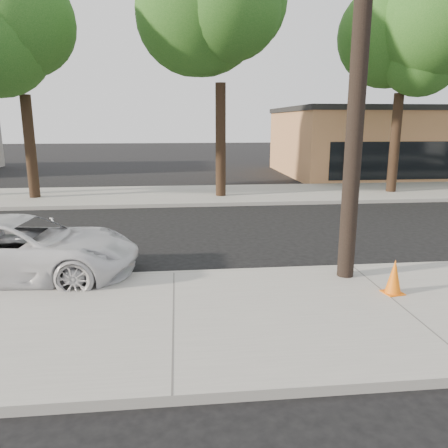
{
  "coord_description": "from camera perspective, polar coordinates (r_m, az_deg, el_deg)",
  "views": [
    {
      "loc": [
        0.13,
        -11.11,
        3.32
      ],
      "look_at": [
        1.17,
        -1.3,
        1.0
      ],
      "focal_mm": 35.0,
      "sensor_mm": 36.0,
      "label": 1
    }
  ],
  "objects": [
    {
      "name": "tree_d",
      "position": [
        21.77,
        23.03,
        20.29
      ],
      "size": [
        4.5,
        4.35,
        8.75
      ],
      "color": "black",
      "rests_on": "far_sidewalk"
    },
    {
      "name": "tree_c",
      "position": [
        19.2,
        0.29,
        24.01
      ],
      "size": [
        4.96,
        4.8,
        9.55
      ],
      "color": "black",
      "rests_on": "far_sidewalk"
    },
    {
      "name": "traffic_cone",
      "position": [
        8.85,
        21.32,
        -6.47
      ],
      "size": [
        0.4,
        0.4,
        0.67
      ],
      "rotation": [
        0.0,
        0.0,
        0.18
      ],
      "color": "orange",
      "rests_on": "near_sidewalk"
    },
    {
      "name": "ground",
      "position": [
        11.59,
        -6.48,
        -3.49
      ],
      "size": [
        120.0,
        120.0,
        0.0
      ],
      "primitive_type": "plane",
      "color": "black",
      "rests_on": "ground"
    },
    {
      "name": "police_cruiser",
      "position": [
        10.24,
        -25.0,
        -2.95
      ],
      "size": [
        5.07,
        2.61,
        1.37
      ],
      "primitive_type": "imported",
      "rotation": [
        0.0,
        0.0,
        1.5
      ],
      "color": "silver",
      "rests_on": "ground"
    },
    {
      "name": "utility_pole",
      "position": [
        9.2,
        17.37,
        21.29
      ],
      "size": [
        1.4,
        0.34,
        9.0
      ],
      "color": "black",
      "rests_on": "near_sidewalk"
    },
    {
      "name": "building_main",
      "position": [
        31.44,
        24.61,
        9.65
      ],
      "size": [
        18.0,
        10.0,
        4.0
      ],
      "primitive_type": "cube",
      "color": "#B37C4A",
      "rests_on": "ground"
    },
    {
      "name": "near_sidewalk",
      "position": [
        7.54,
        -6.63,
        -12.34
      ],
      "size": [
        90.0,
        4.4,
        0.15
      ],
      "primitive_type": "cube",
      "color": "gray",
      "rests_on": "ground"
    },
    {
      "name": "tree_b",
      "position": [
        20.27,
        -24.66,
        20.13
      ],
      "size": [
        4.34,
        4.2,
        8.45
      ],
      "color": "black",
      "rests_on": "far_sidewalk"
    },
    {
      "name": "far_sidewalk",
      "position": [
        19.88,
        -6.39,
        3.76
      ],
      "size": [
        90.0,
        5.0,
        0.15
      ],
      "primitive_type": "cube",
      "color": "gray",
      "rests_on": "ground"
    },
    {
      "name": "curb_near",
      "position": [
        9.58,
        -6.54,
        -6.66
      ],
      "size": [
        90.0,
        0.12,
        0.16
      ],
      "primitive_type": "cube",
      "color": "#9E9B93",
      "rests_on": "ground"
    }
  ]
}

